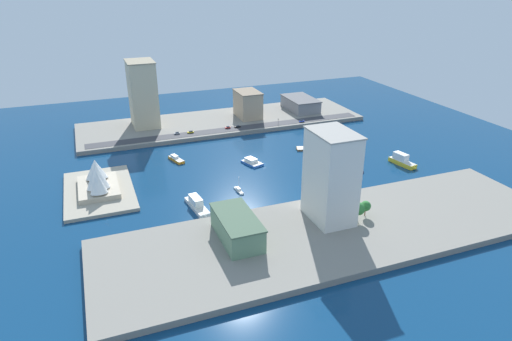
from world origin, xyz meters
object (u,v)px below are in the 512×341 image
object	(u,v)px
sedan_silver	(177,133)
apartment_midrise_tan	(248,104)
catamaran_blue	(252,162)
ferry_white_commuter	(197,204)
terminal_long_green	(237,227)
hotel_broad_white	(331,177)
pickup_red	(228,127)
suv_black	(238,127)
patrol_launch_navy	(355,170)
traffic_light_waterfront	(278,121)
taxi_yellow_cab	(191,132)
ferry_yellow_fast	(402,160)
office_block_beige	(143,94)
warehouse_low_gray	(300,104)
sailboat_small_white	(239,190)
barge_flat_brown	(315,148)
opera_landmark	(97,178)
water_taxi_orange	(176,159)
hatchback_blue	(302,121)

from	to	relation	value
sedan_silver	apartment_midrise_tan	bearing A→B (deg)	-70.64
catamaran_blue	ferry_white_commuter	world-z (taller)	ferry_white_commuter
terminal_long_green	hotel_broad_white	bearing A→B (deg)	-88.18
ferry_white_commuter	pickup_red	bearing A→B (deg)	-25.56
terminal_long_green	suv_black	world-z (taller)	terminal_long_green
patrol_launch_navy	traffic_light_waterfront	world-z (taller)	traffic_light_waterfront
taxi_yellow_cab	traffic_light_waterfront	size ratio (longest dim) A/B	0.78
ferry_yellow_fast	office_block_beige	size ratio (longest dim) A/B	0.42
warehouse_low_gray	ferry_white_commuter	bearing A→B (deg)	137.04
sedan_silver	taxi_yellow_cab	size ratio (longest dim) A/B	0.89
warehouse_low_gray	traffic_light_waterfront	world-z (taller)	warehouse_low_gray
hotel_broad_white	pickup_red	distance (m)	160.59
ferry_white_commuter	sailboat_small_white	bearing A→B (deg)	-68.89
terminal_long_green	sedan_silver	size ratio (longest dim) A/B	7.84
barge_flat_brown	catamaran_blue	bearing A→B (deg)	99.24
ferry_yellow_fast	opera_landmark	xyz separation A→B (m)	(30.30, 196.19, 6.60)
hotel_broad_white	warehouse_low_gray	distance (m)	203.52
pickup_red	sedan_silver	world-z (taller)	pickup_red
terminal_long_green	pickup_red	world-z (taller)	terminal_long_green
opera_landmark	water_taxi_orange	bearing A→B (deg)	-59.00
taxi_yellow_cab	suv_black	distance (m)	39.45
pickup_red	patrol_launch_navy	bearing A→B (deg)	-153.12
sedan_silver	traffic_light_waterfront	size ratio (longest dim) A/B	0.70
barge_flat_brown	apartment_midrise_tan	world-z (taller)	apartment_midrise_tan
ferry_white_commuter	hatchback_blue	world-z (taller)	ferry_white_commuter
ferry_yellow_fast	traffic_light_waterfront	distance (m)	110.06
apartment_midrise_tan	terminal_long_green	distance (m)	199.49
water_taxi_orange	catamaran_blue	bearing A→B (deg)	-116.88
traffic_light_waterfront	sailboat_small_white	bearing A→B (deg)	144.78
office_block_beige	apartment_midrise_tan	bearing A→B (deg)	-95.35
barge_flat_brown	ferry_yellow_fast	size ratio (longest dim) A/B	1.11
barge_flat_brown	warehouse_low_gray	xyz separation A→B (m)	(89.54, -32.12, 7.65)
taxi_yellow_cab	suv_black	xyz separation A→B (m)	(-0.31, -39.44, -0.05)
office_block_beige	pickup_red	xyz separation A→B (m)	(-33.02, -61.38, -25.78)
hotel_broad_white	ferry_yellow_fast	bearing A→B (deg)	-59.39
catamaran_blue	apartment_midrise_tan	bearing A→B (deg)	-18.65
catamaran_blue	suv_black	xyz separation A→B (m)	(68.67, -13.31, 2.75)
catamaran_blue	patrol_launch_navy	distance (m)	69.36
hotel_broad_white	hatchback_blue	xyz separation A→B (m)	(152.58, -60.60, -22.76)
pickup_red	hatchback_blue	xyz separation A→B (m)	(-6.34, -64.22, 0.01)
patrol_launch_navy	taxi_yellow_cab	distance (m)	135.64
patrol_launch_navy	sedan_silver	xyz separation A→B (m)	(106.69, 95.74, 3.13)
ferry_yellow_fast	barge_flat_brown	bearing A→B (deg)	41.97
office_block_beige	opera_landmark	size ratio (longest dim) A/B	1.48
patrol_launch_navy	hatchback_blue	size ratio (longest dim) A/B	2.49
ferry_white_commuter	hotel_broad_white	distance (m)	76.82
sedan_silver	catamaran_blue	bearing A→B (deg)	-152.23
hotel_broad_white	suv_black	distance (m)	159.94
terminal_long_green	sedan_silver	bearing A→B (deg)	-1.79
catamaran_blue	patrol_launch_navy	bearing A→B (deg)	-121.92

